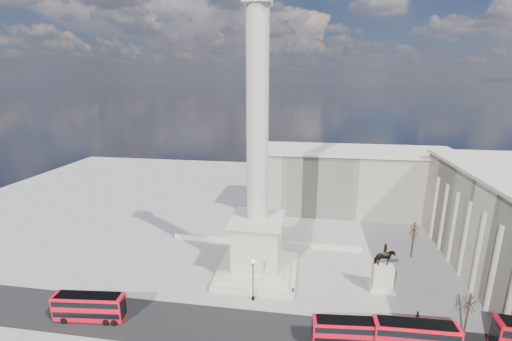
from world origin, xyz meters
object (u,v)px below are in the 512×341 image
Objects in this scene: nelsons_column at (257,206)px; equestrian_statue at (383,274)px; red_bus_a at (90,307)px; pedestrian_crossing at (293,292)px; red_bus_c at (415,336)px; victorian_lamp at (253,277)px; red_bus_b at (350,332)px; pedestrian_standing at (417,316)px; pedestrian_walking at (396,325)px.

nelsons_column is 5.97× the size of equestrian_statue.
nelsons_column reaches higher than red_bus_a.
pedestrian_crossing is at bearing -163.59° from equestrian_statue.
victorian_lamp reaches higher than red_bus_c.
victorian_lamp is (-14.04, 7.64, 2.13)m from red_bus_b.
pedestrian_crossing is (-18.02, 3.16, -0.03)m from pedestrian_standing.
victorian_lamp reaches higher than red_bus_b.
red_bus_a is at bearing -160.06° from victorian_lamp.
pedestrian_crossing is at bearing 13.62° from red_bus_a.
red_bus_c is at bearing -2.83° from red_bus_b.
pedestrian_crossing is (-14.54, -4.28, -2.10)m from equestrian_statue.
nelsons_column is at bearing 93.79° from victorian_lamp.
red_bus_c is at bearing -65.82° from pedestrian_walking.
pedestrian_walking is 0.99× the size of pedestrian_crossing.
victorian_lamp is 21.68m from equestrian_statue.
victorian_lamp reaches higher than pedestrian_standing.
red_bus_b is at bearing 28.97° from pedestrian_standing.
pedestrian_walking is 15.64m from pedestrian_crossing.
pedestrian_crossing is (-7.83, 9.48, -1.24)m from red_bus_b.
red_bus_b reaches higher than pedestrian_crossing.
red_bus_a is 6.51× the size of pedestrian_walking.
pedestrian_walking is (6.85, 4.08, -1.25)m from red_bus_b.
pedestrian_walking is (43.51, 4.64, -1.36)m from red_bus_a.
pedestrian_walking is at bearing 107.49° from red_bus_c.
victorian_lamp is at bearing 14.35° from red_bus_a.
equestrian_statue is (43.37, 14.32, 0.75)m from red_bus_a.
red_bus_a is at bearing 176.01° from red_bus_b.
pedestrian_standing is (3.34, 2.25, 0.04)m from pedestrian_walking.
victorian_lamp is (22.62, 8.20, 2.01)m from red_bus_a.
victorian_lamp reaches higher than red_bus_a.
red_bus_c is 6.27× the size of pedestrian_standing.
red_bus_c is 1.48× the size of victorian_lamp.
nelsons_column is at bearing 30.56° from red_bus_a.
nelsons_column reaches higher than red_bus_b.
pedestrian_walking is (0.14, -9.68, -2.11)m from equestrian_statue.
equestrian_statue is at bearing -4.88° from nelsons_column.
red_bus_b is 8.19m from red_bus_c.
equestrian_statue is at bearing -67.73° from pedestrian_standing.
red_bus_a reaches higher than pedestrian_standing.
pedestrian_standing reaches higher than pedestrian_crossing.
pedestrian_standing is (2.02, 6.03, -1.38)m from red_bus_c.
nelsons_column is at bearing 156.62° from pedestrian_walking.
nelsons_column is 23.59m from equestrian_statue.
nelsons_column is 29.40m from red_bus_a.
red_bus_a is 43.78m from pedestrian_walking.
pedestrian_walking is at bearing 0.50° from red_bus_a.
red_bus_c is at bearing -4.49° from red_bus_a.
red_bus_a is 36.66m from red_bus_b.
red_bus_c is 18.51m from pedestrian_crossing.
red_bus_c is 4.25m from pedestrian_walking.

